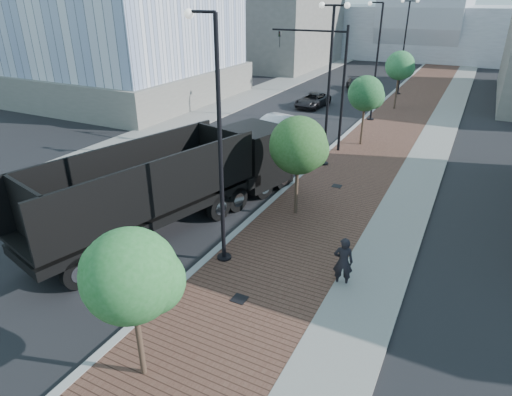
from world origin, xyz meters
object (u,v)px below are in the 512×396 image
at_px(pedestrian, 343,262).
at_px(white_sedan, 274,128).
at_px(dump_truck, 208,178).
at_px(dark_car_mid, 313,100).

bearing_deg(pedestrian, white_sedan, -72.78).
distance_m(dump_truck, white_sedan, 12.22).
height_order(white_sedan, pedestrian, pedestrian).
distance_m(white_sedan, pedestrian, 18.00).
distance_m(white_sedan, dark_car_mid, 10.89).
xyz_separation_m(white_sedan, pedestrian, (9.70, -15.17, 0.13)).
bearing_deg(white_sedan, pedestrian, -42.48).
relative_size(dark_car_mid, pedestrian, 2.35).
relative_size(dump_truck, white_sedan, 2.78).
bearing_deg(white_sedan, dark_car_mid, 110.41).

